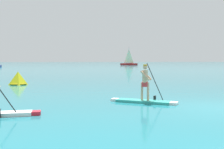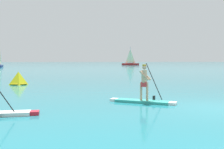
# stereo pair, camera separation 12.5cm
# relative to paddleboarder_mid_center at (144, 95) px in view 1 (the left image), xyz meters

# --- Properties ---
(ground) EXTENTS (440.00, 440.00, 0.00)m
(ground) POSITION_rel_paddleboarder_mid_center_xyz_m (2.69, -1.74, -0.35)
(ground) COLOR #1E727F
(paddleboarder_mid_center) EXTENTS (2.94, 2.08, 1.88)m
(paddleboarder_mid_center) POSITION_rel_paddleboarder_mid_center_xyz_m (0.00, 0.00, 0.00)
(paddleboarder_mid_center) COLOR teal
(paddleboarder_mid_center) RESTS_ON ground
(race_marker_buoy) EXTENTS (1.32, 1.32, 1.06)m
(race_marker_buoy) POSITION_rel_paddleboarder_mid_center_xyz_m (-7.63, 10.45, 0.12)
(race_marker_buoy) COLOR yellow
(race_marker_buoy) RESTS_ON ground
(sailboat_right_horizon) EXTENTS (5.90, 5.72, 6.79)m
(sailboat_right_horizon) POSITION_rel_paddleboarder_mid_center_xyz_m (17.50, 87.54, 0.41)
(sailboat_right_horizon) COLOR #A51E1E
(sailboat_right_horizon) RESTS_ON ground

